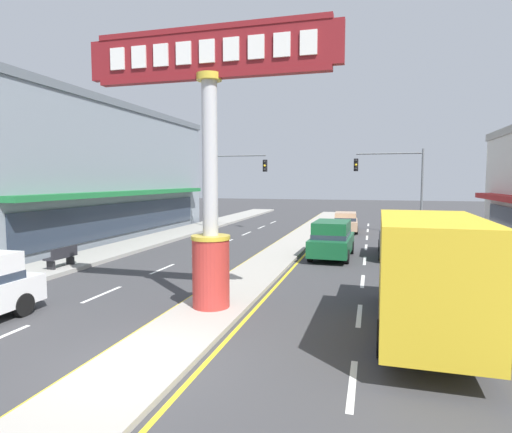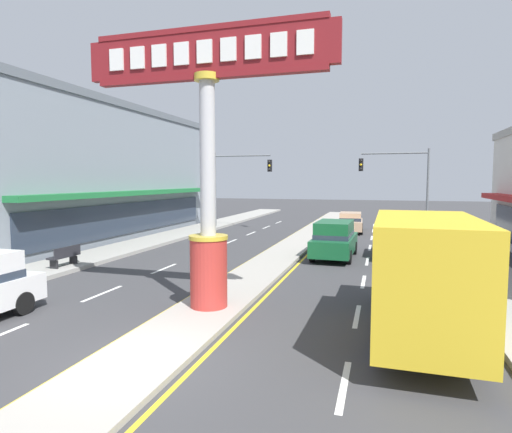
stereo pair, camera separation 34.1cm
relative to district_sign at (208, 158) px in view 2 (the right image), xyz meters
name	(u,v)px [view 2 (the right image)]	position (x,y,z in m)	size (l,w,h in m)	color
ground_plane	(135,366)	(0.00, -4.04, -4.62)	(160.00, 160.00, 0.00)	#3A3A3D
median_strip	(297,243)	(0.00, 13.96, -4.55)	(2.11, 52.00, 0.14)	#A39E93
sidewalk_left	(151,241)	(-9.05, 11.96, -4.53)	(2.78, 60.00, 0.18)	#9E9B93
sidewalk_right	(463,256)	(9.05, 11.96, -4.53)	(2.78, 60.00, 0.18)	#9E9B93
lane_markings	(293,248)	(0.00, 12.61, -4.62)	(8.85, 52.00, 0.01)	silver
district_sign	(208,158)	(0.00, 0.00, 0.00)	(7.71, 1.18, 8.25)	#B7332D
storefront_left	(73,172)	(-15.63, 13.00, -0.11)	(10.45, 24.36, 9.02)	gray
traffic_light_left_side	(236,177)	(-6.29, 20.44, -0.37)	(4.86, 0.46, 6.20)	slate
traffic_light_right_side	(402,176)	(6.29, 20.56, -0.37)	(4.86, 0.46, 6.20)	slate
box_truck_near_right_lane	(422,272)	(5.98, -0.54, -2.93)	(2.31, 6.93, 3.12)	#14562D
sedan_near_left_lane	(350,222)	(2.71, 21.18, -3.83)	(1.98, 4.37, 1.53)	tan
suv_mid_left_lane	(334,239)	(2.70, 9.95, -3.64)	(2.07, 4.65, 1.90)	#14562D
suv_far_left_oncoming	(402,238)	(6.01, 11.15, -3.64)	(1.99, 4.61, 1.90)	black
street_bench	(65,256)	(-8.39, 3.63, -3.97)	(0.48, 1.60, 0.88)	#232328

